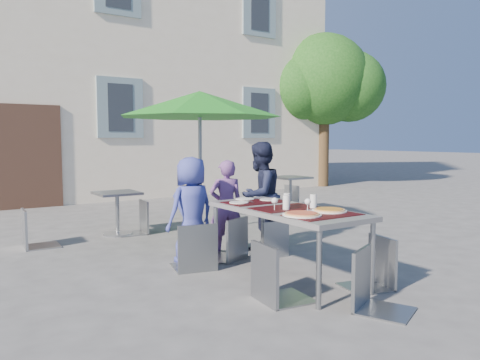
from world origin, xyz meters
TOP-DOWN VIEW (x-y plane):
  - ground at (0.00, 0.00)m, footprint 90.00×90.00m
  - building at (-0.00, 11.50)m, footprint 13.60×8.20m
  - tree at (6.55, 7.54)m, footprint 3.60×3.00m
  - dining_table at (-0.69, 0.53)m, footprint 0.80×1.85m
  - pizza_near_left at (-0.89, 0.05)m, footprint 0.37×0.37m
  - pizza_near_right at (-0.51, 0.08)m, footprint 0.34×0.34m
  - glassware at (-0.66, 0.43)m, footprint 0.49×0.41m
  - place_settings at (-0.68, 1.18)m, footprint 0.69×0.44m
  - child_0 at (-1.21, 1.66)m, footprint 0.67×0.49m
  - child_1 at (-0.58, 1.88)m, footprint 0.51×0.43m
  - child_2 at (-0.11, 1.79)m, footprint 0.79×0.62m
  - chair_0 at (-1.34, 1.33)m, footprint 0.54×0.54m
  - chair_1 at (-0.76, 1.50)m, footprint 0.58×0.58m
  - chair_2 at (-0.25, 1.34)m, footprint 0.40×0.40m
  - chair_3 at (-1.23, 0.03)m, footprint 0.50×0.50m
  - chair_4 at (-0.14, -0.18)m, footprint 0.51×0.50m
  - chair_5 at (-0.64, -0.60)m, footprint 0.58×0.59m
  - patio_umbrella at (-0.26, 3.16)m, footprint 2.52×2.52m
  - cafe_table_0 at (-1.41, 3.70)m, footprint 0.62×0.62m
  - bg_chair_l_0 at (-2.65, 3.52)m, footprint 0.47×0.47m
  - bg_chair_r_0 at (-1.11, 3.65)m, footprint 0.48×0.47m
  - cafe_table_1 at (2.31, 4.05)m, footprint 0.67×0.67m
  - bg_chair_l_1 at (1.23, 4.50)m, footprint 0.56×0.56m
  - bg_chair_r_1 at (2.72, 4.59)m, footprint 0.47×0.47m

SIDE VIEW (x-z plane):
  - ground at x=0.00m, z-range 0.00..0.00m
  - cafe_table_0 at x=-1.41m, z-range 0.09..0.76m
  - cafe_table_1 at x=2.31m, z-range 0.12..0.83m
  - chair_2 at x=-0.25m, z-range 0.07..0.95m
  - bg_chair_r_1 at x=2.72m, z-range 0.07..0.95m
  - bg_chair_l_1 at x=1.23m, z-range 0.08..1.03m
  - chair_4 at x=-0.14m, z-range 0.08..1.04m
  - bg_chair_r_0 at x=-1.11m, z-range 0.08..1.06m
  - chair_1 at x=-0.76m, z-range 0.09..1.08m
  - chair_5 at x=-0.64m, z-range 0.09..1.08m
  - bg_chair_l_0 at x=-2.65m, z-range 0.09..1.09m
  - chair_0 at x=-1.34m, z-range 0.09..1.11m
  - chair_3 at x=-1.23m, z-range 0.09..1.11m
  - child_1 at x=-0.58m, z-range 0.00..1.20m
  - child_0 at x=-1.21m, z-range 0.00..1.26m
  - dining_table at x=-0.69m, z-range 0.32..1.07m
  - child_2 at x=-0.11m, z-range 0.00..1.43m
  - place_settings at x=-0.68m, z-range 0.76..0.77m
  - pizza_near_right at x=-0.51m, z-range 0.75..0.78m
  - pizza_near_left at x=-0.89m, z-range 0.75..0.78m
  - glassware at x=-0.66m, z-range 0.75..0.90m
  - patio_umbrella at x=-0.26m, z-range 0.88..3.09m
  - tree at x=6.55m, z-range 0.90..5.60m
  - building at x=0.00m, z-range -0.70..10.40m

